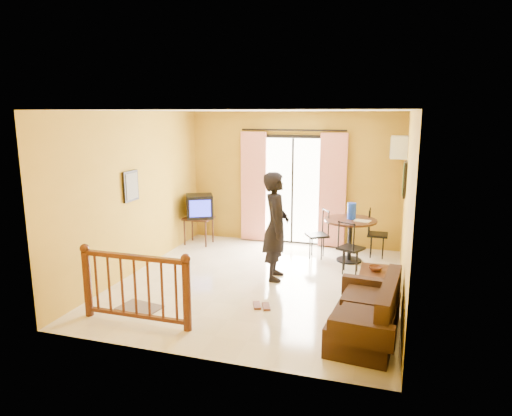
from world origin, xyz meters
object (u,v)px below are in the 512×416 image
(coffee_table, at_px, (375,279))
(sofa, at_px, (369,316))
(dining_table, at_px, (350,228))
(standing_person, at_px, (276,226))
(television, at_px, (199,206))

(coffee_table, distance_m, sofa, 1.45)
(dining_table, distance_m, coffee_table, 1.68)
(dining_table, bearing_deg, standing_person, -130.25)
(dining_table, relative_size, coffee_table, 1.19)
(television, bearing_deg, coffee_table, -52.76)
(television, relative_size, sofa, 0.43)
(television, relative_size, standing_person, 0.39)
(standing_person, bearing_deg, dining_table, -49.66)
(sofa, bearing_deg, standing_person, 139.53)
(television, bearing_deg, dining_table, -31.44)
(dining_table, bearing_deg, sofa, -79.77)
(dining_table, distance_m, sofa, 3.06)
(sofa, bearing_deg, dining_table, 105.43)
(sofa, bearing_deg, television, 144.34)
(television, xyz_separation_m, dining_table, (3.18, -0.23, -0.18))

